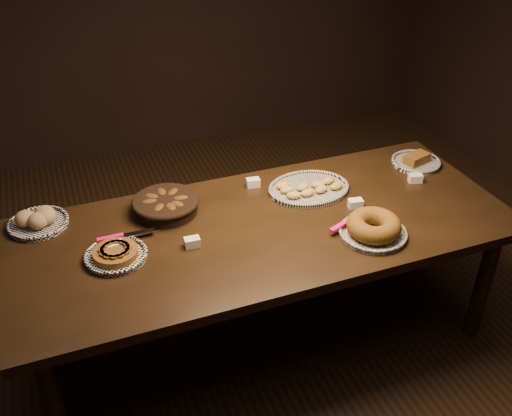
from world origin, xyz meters
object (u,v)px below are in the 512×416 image
object	(u,v)px
apple_tart_plate	(116,254)
madeleine_platter	(309,188)
bundt_cake_plate	(373,228)
buffet_table	(266,237)

from	to	relation	value
apple_tart_plate	madeleine_platter	distance (m)	1.06
apple_tart_plate	madeleine_platter	world-z (taller)	apple_tart_plate
madeleine_platter	bundt_cake_plate	bearing A→B (deg)	-98.03
madeleine_platter	bundt_cake_plate	xyz separation A→B (m)	(0.11, -0.47, 0.02)
buffet_table	bundt_cake_plate	bearing A→B (deg)	-31.30
buffet_table	madeleine_platter	xyz separation A→B (m)	(0.32, 0.20, 0.09)
apple_tart_plate	bundt_cake_plate	size ratio (longest dim) A/B	0.97
buffet_table	apple_tart_plate	bearing A→B (deg)	-179.66
apple_tart_plate	buffet_table	bearing A→B (deg)	14.04
buffet_table	apple_tart_plate	xyz separation A→B (m)	(-0.71, -0.00, 0.09)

